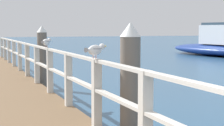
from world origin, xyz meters
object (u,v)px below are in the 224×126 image
dock_piling_near (130,88)px  boat_0 (220,45)px  dock_piling_far (42,57)px  seagull_background (46,42)px  seagull_foreground (95,49)px

dock_piling_near → boat_0: size_ratio=0.22×
dock_piling_far → boat_0: (13.31, 9.31, -0.22)m
dock_piling_far → boat_0: bearing=35.0°
seagull_background → dock_piling_near: bearing=-48.8°
dock_piling_far → seagull_foreground: bearing=-93.6°
dock_piling_near → seagull_background: 3.86m
dock_piling_near → seagull_foreground: bearing=133.3°
dock_piling_near → dock_piling_far: 6.27m
dock_piling_near → boat_0: (13.31, 15.58, -0.22)m
seagull_foreground → seagull_background: (-0.00, 3.41, 0.00)m
dock_piling_near → boat_0: bearing=49.5°
seagull_background → boat_0: (13.68, 11.77, -0.75)m
dock_piling_far → seagull_foreground: (-0.37, -5.87, 0.53)m
dock_piling_far → seagull_background: dock_piling_far is taller
seagull_background → boat_0: 18.06m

